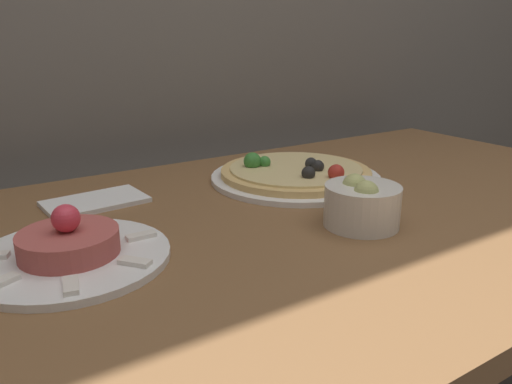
# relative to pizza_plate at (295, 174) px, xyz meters

# --- Properties ---
(dining_table) EXTENTS (1.41, 0.79, 0.79)m
(dining_table) POSITION_rel_pizza_plate_xyz_m (-0.07, -0.15, -0.12)
(dining_table) COLOR brown
(dining_table) RESTS_ON ground_plane
(pizza_plate) EXTENTS (0.33, 0.33, 0.05)m
(pizza_plate) POSITION_rel_pizza_plate_xyz_m (0.00, 0.00, 0.00)
(pizza_plate) COLOR white
(pizza_plate) RESTS_ON dining_table
(tartare_plate) EXTENTS (0.25, 0.25, 0.08)m
(tartare_plate) POSITION_rel_pizza_plate_xyz_m (-0.46, -0.13, 0.00)
(tartare_plate) COLOR white
(tartare_plate) RESTS_ON dining_table
(small_bowl) EXTENTS (0.11, 0.11, 0.08)m
(small_bowl) POSITION_rel_pizza_plate_xyz_m (-0.06, -0.24, 0.02)
(small_bowl) COLOR silver
(small_bowl) RESTS_ON dining_table
(napkin) EXTENTS (0.17, 0.11, 0.01)m
(napkin) POSITION_rel_pizza_plate_xyz_m (-0.37, 0.07, -0.01)
(napkin) COLOR white
(napkin) RESTS_ON dining_table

